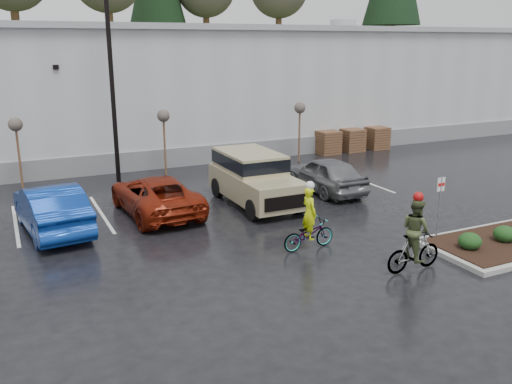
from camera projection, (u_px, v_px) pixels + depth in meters
name	position (u px, v px, depth m)	size (l,w,h in m)	color
ground	(342.00, 264.00, 15.90)	(120.00, 120.00, 0.00)	black
warehouse	(146.00, 86.00, 34.05)	(60.50, 15.50, 7.20)	#AFB2B4
wooded_ridge	(88.00, 76.00, 54.24)	(80.00, 25.00, 6.00)	#2D421B
lamppost	(110.00, 57.00, 23.16)	(0.50, 1.00, 9.22)	black
sapling_west	(16.00, 128.00, 23.16)	(0.60, 0.60, 3.20)	#4D2C1F
sapling_mid	(164.00, 119.00, 25.85)	(0.60, 0.60, 3.20)	#4D2C1F
sapling_east	(300.00, 111.00, 28.96)	(0.60, 0.60, 3.20)	#4D2C1F
pallet_stack_a	(328.00, 142.00, 31.42)	(1.20, 1.20, 1.35)	#4D2C1F
pallet_stack_b	(352.00, 140.00, 32.12)	(1.20, 1.20, 1.35)	#4D2C1F
pallet_stack_c	(377.00, 138.00, 32.87)	(1.20, 1.20, 1.35)	#4D2C1F
shrub_a	(470.00, 241.00, 16.58)	(0.70, 0.70, 0.52)	black
shrub_b	(505.00, 234.00, 17.20)	(0.70, 0.70, 0.52)	black
fire_lane_sign	(440.00, 201.00, 17.27)	(0.30, 0.05, 2.20)	gray
car_blue	(51.00, 208.00, 18.48)	(1.75, 5.02, 1.65)	navy
car_red	(156.00, 195.00, 20.44)	(2.42, 5.24, 1.46)	maroon
suv_tan	(256.00, 180.00, 21.49)	(2.20, 5.10, 2.06)	tan
car_grey	(326.00, 174.00, 23.47)	(1.82, 4.51, 1.54)	slate
cyclist_hivis	(309.00, 228.00, 16.92)	(1.85, 0.74, 2.20)	#3F3F44
cyclist_olive	(415.00, 242.00, 15.25)	(1.80, 0.87, 2.33)	#3F3F44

